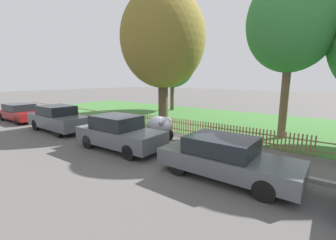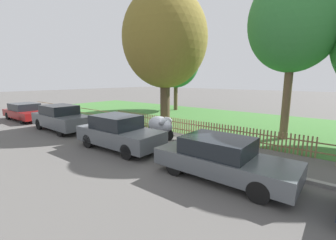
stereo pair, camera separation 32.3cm
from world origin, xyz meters
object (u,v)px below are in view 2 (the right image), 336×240
Objects in this scene: tree_behind_motorcycle at (165,39)px; tree_nearest_kerb at (176,60)px; parked_car_silver_hatchback at (26,112)px; covered_motorcycle at (161,125)px; parked_car_black_saloon at (61,118)px; tree_mid_park at (294,21)px; parked_car_red_compact at (222,158)px; parked_car_navy_estate at (119,132)px.

tree_nearest_kerb is at bearing 121.56° from tree_behind_motorcycle.
covered_motorcycle is at bearing 10.68° from parked_car_silver_hatchback.
tree_mid_park is (10.94, 6.35, 5.02)m from parked_car_black_saloon.
parked_car_silver_hatchback is 1.04× the size of parked_car_red_compact.
parked_car_black_saloon is 1.03× the size of parked_car_red_compact.
tree_nearest_kerb reaches higher than covered_motorcycle.
parked_car_silver_hatchback is 13.62m from tree_nearest_kerb.
parked_car_red_compact is 0.52× the size of tree_mid_park.
tree_behind_motorcycle reaches higher than tree_nearest_kerb.
parked_car_red_compact is 2.31× the size of covered_motorcycle.
parked_car_red_compact reaches higher than parked_car_silver_hatchback.
tree_behind_motorcycle is (9.35, 5.32, 4.96)m from parked_car_silver_hatchback.
parked_car_silver_hatchback is 0.54× the size of tree_mid_park.
tree_behind_motorcycle is at bearing -58.44° from tree_nearest_kerb.
parked_car_black_saloon reaches higher than parked_car_silver_hatchback.
tree_behind_motorcycle is (3.95, -6.43, 0.68)m from tree_nearest_kerb.
parked_car_silver_hatchback is 0.51× the size of tree_behind_motorcycle.
parked_car_red_compact is at bearing -47.82° from tree_nearest_kerb.
tree_behind_motorcycle is at bearing 28.57° from parked_car_silver_hatchback.
tree_behind_motorcycle is (3.76, 5.31, 4.83)m from parked_car_black_saloon.
tree_nearest_kerb is 0.92× the size of tree_mid_park.
tree_behind_motorcycle reaches higher than parked_car_black_saloon.
tree_nearest_kerb is at bearing 91.25° from parked_car_black_saloon.
parked_car_black_saloon is 10.53m from parked_car_red_compact.
tree_behind_motorcycle reaches higher than parked_car_silver_hatchback.
parked_car_red_compact is at bearing -1.34° from parked_car_silver_hatchback.
parked_car_silver_hatchback is 0.58× the size of tree_nearest_kerb.
tree_mid_park is at bearing 86.56° from parked_car_red_compact.
tree_mid_park is at bearing 30.46° from parked_car_black_saloon.
parked_car_navy_estate is at bearing -129.41° from tree_mid_park.
tree_nearest_kerb is 0.87× the size of tree_behind_motorcycle.
tree_nearest_kerb is (-6.07, 9.36, 4.22)m from covered_motorcycle.
covered_motorcycle is (0.28, 2.52, -0.04)m from parked_car_navy_estate.
parked_car_silver_hatchback is 16.11m from parked_car_red_compact.
tree_mid_park reaches higher than parked_car_black_saloon.
parked_car_navy_estate reaches higher than parked_car_red_compact.
tree_mid_park reaches higher than parked_car_red_compact.
parked_car_red_compact is at bearing -0.14° from parked_car_black_saloon.
tree_nearest_kerb reaches higher than parked_car_silver_hatchback.
parked_car_silver_hatchback is 1.07× the size of parked_car_navy_estate.
parked_car_navy_estate is (5.60, -0.14, -0.03)m from parked_car_black_saloon.
parked_car_black_saloon is 8.10m from tree_behind_motorcycle.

